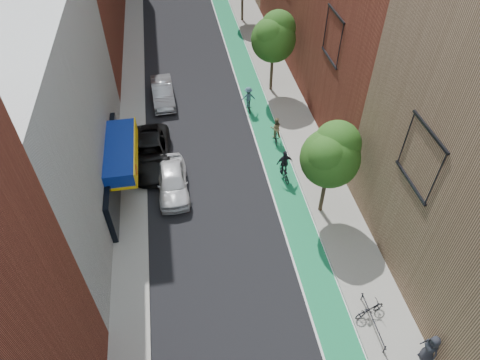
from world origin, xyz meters
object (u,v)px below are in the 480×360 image
parked_car_black (151,153)px  cyclist_lane_far (248,100)px  cyclist_lane_mid (284,168)px  parked_car_silver (163,93)px  pedestrian (430,349)px  parked_car_white (173,181)px  cyclist_lane_near (276,131)px

parked_car_black → cyclist_lane_far: bearing=33.2°
cyclist_lane_mid → parked_car_silver: bearing=-59.1°
cyclist_lane_far → pedestrian: size_ratio=1.09×
parked_car_white → cyclist_lane_far: bearing=50.8°
cyclist_lane_far → pedestrian: 21.72m
parked_car_white → cyclist_lane_far: 10.38m
pedestrian → parked_car_white: bearing=-148.3°
parked_car_black → pedestrian: pedestrian is taller
parked_car_white → pedestrian: (10.88, -13.15, 0.26)m
cyclist_lane_near → parked_car_silver: bearing=-33.6°
parked_car_white → cyclist_lane_near: (7.71, 3.88, 0.04)m
parked_car_white → cyclist_lane_near: size_ratio=2.41×
parked_car_silver → cyclist_lane_mid: bearing=-57.1°
cyclist_lane_near → cyclist_lane_mid: bearing=92.0°
cyclist_lane_near → cyclist_lane_far: 4.40m
pedestrian → cyclist_lane_far: bearing=-176.2°
parked_car_white → cyclist_lane_mid: size_ratio=2.18×
parked_car_white → cyclist_lane_far: size_ratio=2.35×
parked_car_silver → cyclist_lane_mid: (7.57, -10.62, 0.07)m
cyclist_lane_near → cyclist_lane_mid: 3.94m
parked_car_white → cyclist_lane_near: cyclist_lane_near is taller
parked_car_silver → cyclist_lane_far: cyclist_lane_far is taller
parked_car_white → parked_car_silver: 10.58m
parked_car_silver → cyclist_lane_near: cyclist_lane_near is taller
cyclist_lane_far → pedestrian: (4.40, -21.27, 0.14)m
parked_car_white → cyclist_lane_mid: 7.38m
parked_car_silver → cyclist_lane_far: (6.67, -2.47, 0.16)m
parked_car_black → cyclist_lane_near: (9.03, 0.87, 0.03)m
parked_car_silver → cyclist_lane_near: bearing=-42.9°
cyclist_lane_near → pedestrian: pedestrian is taller
cyclist_lane_near → cyclist_lane_mid: (-0.32, -3.92, -0.00)m
parked_car_silver → cyclist_lane_mid: size_ratio=2.17×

